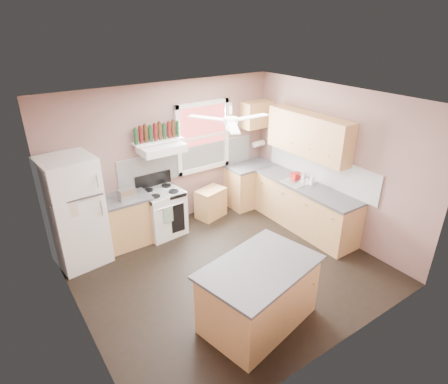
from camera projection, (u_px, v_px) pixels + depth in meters
floor at (229, 270)px, 6.04m from camera, size 4.50×4.50×0.00m
ceiling at (231, 102)px, 4.89m from camera, size 4.50×4.50×0.00m
wall_back at (167, 156)px, 6.97m from camera, size 4.50×0.05×2.70m
wall_right at (334, 163)px, 6.63m from camera, size 0.05×4.00×2.70m
wall_left at (69, 243)px, 4.30m from camera, size 0.05×4.00×2.70m
backsplash_back at (190, 160)px, 7.25m from camera, size 2.90×0.03×0.55m
backsplash_right at (319, 168)px, 6.91m from camera, size 0.03×2.60×0.55m
window_view at (202, 137)px, 7.22m from camera, size 1.00×0.02×1.20m
window_frame at (203, 137)px, 7.20m from camera, size 1.16×0.07×1.36m
refrigerator at (74, 212)px, 5.91m from camera, size 0.85×0.83×1.82m
base_cabinet_left at (125, 222)px, 6.58m from camera, size 0.90×0.60×0.86m
counter_left at (122, 199)px, 6.39m from camera, size 0.92×0.62×0.04m
toaster at (127, 194)px, 6.32m from camera, size 0.29×0.17×0.18m
stove at (163, 212)px, 6.91m from camera, size 0.75×0.70×0.86m
range_hood at (162, 148)px, 6.54m from camera, size 0.78×0.50×0.14m
bottle_shelf at (158, 141)px, 6.58m from camera, size 0.90×0.26×0.03m
cart at (211, 204)px, 7.54m from camera, size 0.65×0.51×0.57m
base_cabinet_corner at (250, 185)px, 8.02m from camera, size 1.00×0.60×0.86m
base_cabinet_right at (304, 207)px, 7.08m from camera, size 0.60×2.20×0.86m
counter_corner at (251, 165)px, 7.83m from camera, size 1.02×0.62×0.04m
counter_right at (306, 186)px, 6.88m from camera, size 0.62×2.22×0.04m
sink at (299, 182)px, 7.03m from camera, size 0.55×0.45×0.03m
faucet at (305, 176)px, 7.08m from camera, size 0.03×0.03×0.14m
upper_cabinet_right at (308, 135)px, 6.72m from camera, size 0.33×1.80×0.76m
upper_cabinet_corner at (256, 114)px, 7.59m from camera, size 0.60×0.33×0.52m
paper_towel at (259, 144)px, 7.95m from camera, size 0.26×0.12×0.12m
island at (258, 295)px, 4.86m from camera, size 1.59×1.18×0.86m
island_top at (260, 267)px, 4.67m from camera, size 1.69×1.28×0.04m
ceiling_fan_hub at (231, 121)px, 4.99m from camera, size 0.20×0.20×0.08m
soap_bottle at (312, 180)px, 6.80m from camera, size 0.10×0.10×0.22m
red_caddy at (296, 175)px, 7.17m from camera, size 0.19×0.13×0.10m
wine_bottles at (157, 132)px, 6.51m from camera, size 0.86×0.06×0.31m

